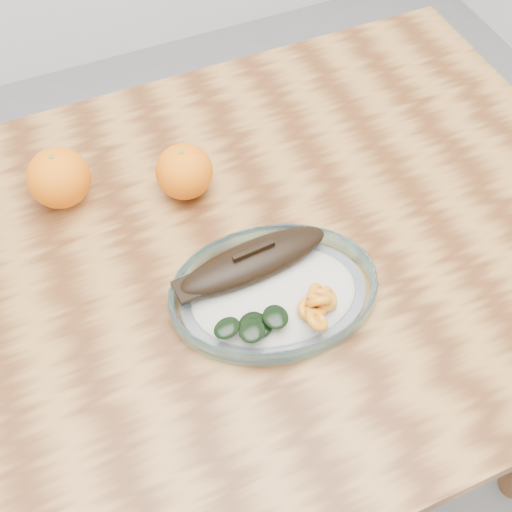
% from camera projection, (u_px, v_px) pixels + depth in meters
% --- Properties ---
extents(ground, '(3.00, 3.00, 0.00)m').
position_uv_depth(ground, '(234.00, 442.00, 1.51)').
color(ground, slate).
rests_on(ground, ground).
extents(dining_table, '(1.20, 0.80, 0.75)m').
position_uv_depth(dining_table, '(223.00, 297.00, 0.98)').
color(dining_table, '#572E14').
rests_on(dining_table, ground).
extents(plated_meal, '(0.58, 0.58, 0.08)m').
position_uv_depth(plated_meal, '(273.00, 290.00, 0.85)').
color(plated_meal, white).
rests_on(plated_meal, dining_table).
extents(orange_left, '(0.09, 0.09, 0.09)m').
position_uv_depth(orange_left, '(59.00, 178.00, 0.93)').
color(orange_left, '#FF5205').
rests_on(orange_left, dining_table).
extents(orange_right, '(0.08, 0.08, 0.08)m').
position_uv_depth(orange_right, '(184.00, 172.00, 0.94)').
color(orange_right, '#FF5205').
rests_on(orange_right, dining_table).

